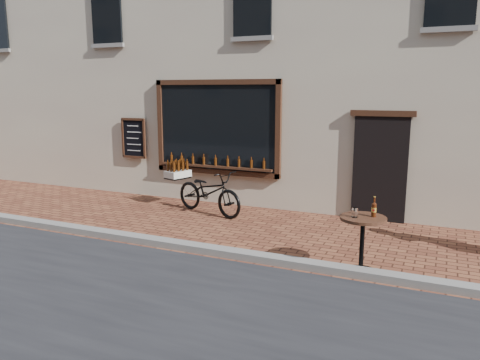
% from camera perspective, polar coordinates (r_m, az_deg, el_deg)
% --- Properties ---
extents(ground, '(90.00, 90.00, 0.00)m').
position_cam_1_polar(ground, '(7.72, -1.69, -9.77)').
color(ground, '#5B2D1D').
rests_on(ground, ground).
extents(kerb, '(90.00, 0.25, 0.12)m').
position_cam_1_polar(kerb, '(7.87, -1.05, -8.89)').
color(kerb, slate).
rests_on(kerb, ground).
extents(shop_building, '(28.00, 6.20, 10.00)m').
position_cam_1_polar(shop_building, '(13.57, 10.96, 20.36)').
color(shop_building, beige).
rests_on(shop_building, ground).
extents(cargo_bicycle, '(2.27, 1.26, 1.07)m').
position_cam_1_polar(cargo_bicycle, '(10.45, -3.95, -1.35)').
color(cargo_bicycle, black).
rests_on(cargo_bicycle, ground).
extents(bistro_table, '(0.69, 0.69, 1.18)m').
position_cam_1_polar(bistro_table, '(7.25, 14.73, -6.28)').
color(bistro_table, black).
rests_on(bistro_table, ground).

